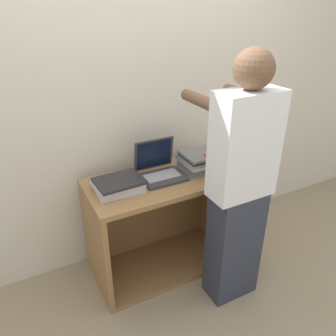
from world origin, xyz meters
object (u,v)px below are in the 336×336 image
object	(u,v)px
laptop_open	(160,169)
laptop_stack_right	(202,161)
laptop_stack_left	(118,185)
person	(239,189)

from	to	relation	value
laptop_open	laptop_stack_right	bearing A→B (deg)	-7.52
laptop_stack_left	laptop_open	bearing A→B (deg)	8.05
laptop_open	laptop_stack_right	distance (m)	0.33
laptop_open	person	bearing A→B (deg)	-57.80
laptop_stack_right	laptop_stack_left	bearing A→B (deg)	-179.77
laptop_open	person	world-z (taller)	person
laptop_stack_left	laptop_stack_right	xyz separation A→B (m)	(0.65, 0.00, 0.03)
laptop_stack_left	laptop_stack_right	size ratio (longest dim) A/B	0.98
laptop_stack_left	laptop_stack_right	distance (m)	0.65
laptop_stack_right	person	world-z (taller)	person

